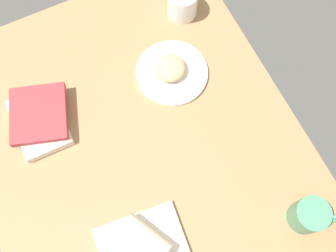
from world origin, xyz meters
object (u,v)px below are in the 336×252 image
Objects in this scene: scone_pastry at (170,68)px; book_stack at (39,119)px; breakfast_wrap at (145,239)px; coffee_mug at (183,2)px; second_mug at (310,216)px; round_plate at (172,73)px.

book_stack is (-2.14, -40.83, -1.03)cm from scone_pastry.
breakfast_wrap is at bearing -33.35° from scone_pastry.
coffee_mug reaches higher than breakfast_wrap.
coffee_mug is 73.21cm from second_mug.
second_mug is at bearing 0.31° from coffee_mug.
second_mug is (54.73, 13.76, 1.24)cm from scone_pastry.
coffee_mug is at bearing 145.34° from round_plate.
round_plate is 41.33cm from book_stack.
coffee_mug reaches higher than round_plate.
breakfast_wrap is 1.04× the size of second_mug.
round_plate is 2.37× the size of scone_pastry.
breakfast_wrap is at bearing 17.19° from book_stack.
scone_pastry is 0.42× the size of book_stack.
scone_pastry is 40.90cm from book_stack.
book_stack is at bearing -93.01° from scone_pastry.
round_plate is at bearing -166.20° from second_mug.
breakfast_wrap is 45.76cm from book_stack.
round_plate is 56.21cm from second_mug.
breakfast_wrap is 0.61× the size of book_stack.
scone_pastry is at bearing -126.98° from round_plate.
coffee_mug is (-16.34, 54.20, 2.36)cm from book_stack.
second_mug reaches higher than round_plate.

